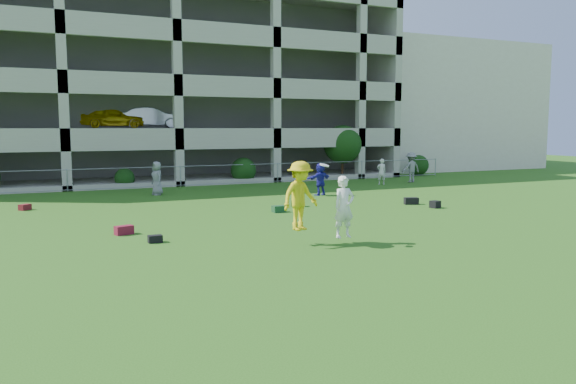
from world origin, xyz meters
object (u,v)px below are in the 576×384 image
parking_garage (149,89)px  crate_d (435,204)px  bystander_c (157,178)px  bystander_f (411,167)px  stucco_building (416,108)px  frisbee_contest (310,198)px  bystander_e (381,172)px  bystander_d (320,179)px

parking_garage → crate_d: bearing=-70.3°
bystander_c → bystander_f: bearing=78.3°
stucco_building → frisbee_contest: size_ratio=6.86×
stucco_building → frisbee_contest: stucco_building is taller
bystander_f → frisbee_contest: (-13.89, -13.96, 0.43)m
bystander_e → bystander_c: bearing=15.9°
bystander_d → frisbee_contest: frisbee_contest is taller
bystander_e → frisbee_contest: bearing=66.5°
bystander_e → frisbee_contest: size_ratio=0.65×
bystander_c → bystander_d: bearing=52.6°
stucco_building → bystander_f: size_ratio=8.75×
stucco_building → crate_d: size_ratio=45.71×
bystander_d → crate_d: 6.38m
bystander_f → stucco_building: bearing=-127.9°
crate_d → bystander_c: bearing=136.2°
bystander_d → bystander_e: bystander_d is taller
stucco_building → bystander_d: 24.10m
bystander_d → crate_d: bystander_d is taller
stucco_building → bystander_c: size_ratio=9.57×
bystander_d → crate_d: bearing=94.1°
bystander_e → crate_d: size_ratio=4.34×
crate_d → frisbee_contest: (-8.07, -4.45, 1.19)m
bystander_c → frisbee_contest: frisbee_contest is taller
parking_garage → stucco_building: bearing=0.7°
bystander_f → parking_garage: parking_garage is taller
bystander_d → bystander_e: bearing=-168.2°
stucco_building → parking_garage: parking_garage is taller
parking_garage → bystander_c: bearing=-99.3°
bystander_c → bystander_f: 15.52m
crate_d → bystander_d: bearing=111.7°
bystander_c → bystander_f: (15.52, 0.20, 0.08)m
bystander_f → frisbee_contest: 19.70m
bystander_f → parking_garage: (-13.52, 11.95, 5.10)m
bystander_e → parking_garage: parking_garage is taller
bystander_e → parking_garage: bearing=-31.3°
crate_d → parking_garage: parking_garage is taller
frisbee_contest → parking_garage: bearing=89.2°
bystander_d → frisbee_contest: 11.83m
bystander_e → bystander_f: bystander_f is taller
bystander_c → parking_garage: size_ratio=0.06×
bystander_f → parking_garage: 18.75m
frisbee_contest → bystander_f: bearing=45.1°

